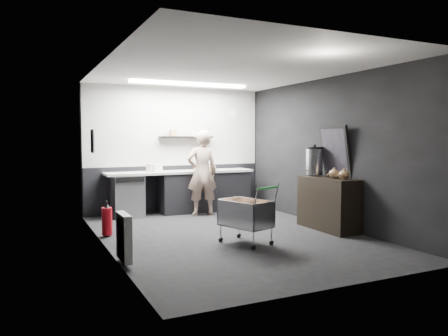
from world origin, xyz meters
name	(u,v)px	position (x,y,z in m)	size (l,w,h in m)	color
floor	(230,235)	(0.00, 0.00, 0.00)	(5.50, 5.50, 0.00)	black
ceiling	(230,70)	(0.00, 0.00, 2.70)	(5.50, 5.50, 0.00)	silver
wall_back	(176,149)	(0.00, 2.75, 1.35)	(5.50, 5.50, 0.00)	black
wall_front	(344,162)	(0.00, -2.75, 1.35)	(5.50, 5.50, 0.00)	black
wall_left	(105,156)	(-2.00, 0.00, 1.35)	(5.50, 5.50, 0.00)	black
wall_right	(329,152)	(2.00, 0.00, 1.35)	(5.50, 5.50, 0.00)	black
kitchen_wall_panel	(176,127)	(0.00, 2.73, 1.85)	(3.95, 0.02, 1.70)	#B4B4B0
dado_panel	(176,188)	(0.00, 2.73, 0.50)	(3.95, 0.02, 1.00)	black
floating_shelf	(186,137)	(0.20, 2.62, 1.62)	(1.20, 0.22, 0.04)	black
wall_clock	(233,114)	(1.40, 2.72, 2.15)	(0.20, 0.20, 0.03)	white
poster	(92,141)	(-1.98, 1.30, 1.55)	(0.02, 0.30, 0.40)	white
poster_red_band	(93,137)	(-1.98, 1.30, 1.62)	(0.01, 0.22, 0.10)	red
radiator	(124,237)	(-1.94, -0.90, 0.35)	(0.10, 0.50, 0.60)	white
ceiling_strip	(190,84)	(0.00, 1.85, 2.67)	(2.40, 0.20, 0.04)	white
prep_counter	(187,191)	(0.14, 2.42, 0.46)	(3.20, 0.61, 0.90)	black
person	(202,173)	(0.31, 1.97, 0.88)	(0.64, 0.42, 1.76)	beige
shopping_cart	(246,216)	(-0.04, -0.60, 0.43)	(0.74, 0.98, 0.90)	silver
sideboard	(327,196)	(1.76, -0.28, 0.58)	(0.52, 1.22, 1.82)	black
fire_extinguisher	(107,220)	(-1.85, 0.79, 0.27)	(0.17, 0.17, 0.55)	#B40C17
cardboard_box	(205,168)	(0.53, 2.37, 0.95)	(0.47, 0.36, 0.09)	#8E734C
pink_tub	(150,168)	(-0.67, 2.42, 0.99)	(0.17, 0.17, 0.17)	beige
white_container	(157,168)	(-0.54, 2.37, 0.98)	(0.18, 0.14, 0.16)	white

